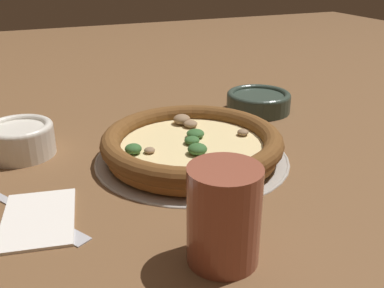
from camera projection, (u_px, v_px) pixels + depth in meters
The scene contains 8 objects.
ground_plane at pixel (192, 159), 0.75m from camera, with size 3.00×3.00×0.00m, color brown.
pizza_tray at pixel (192, 157), 0.75m from camera, with size 0.32×0.32×0.01m.
pizza at pixel (192, 144), 0.74m from camera, with size 0.30×0.30×0.04m.
bowl_near at pixel (258, 101), 0.96m from camera, with size 0.14×0.14×0.04m.
bowl_far at pixel (20, 138), 0.75m from camera, with size 0.11×0.11×0.06m.
drinking_cup at pixel (224, 215), 0.48m from camera, with size 0.08×0.08×0.11m.
napkin at pixel (38, 217), 0.58m from camera, with size 0.15×0.11×0.01m.
fork at pixel (41, 219), 0.58m from camera, with size 0.18×0.11×0.00m.
Camera 1 is at (0.62, -0.26, 0.32)m, focal length 42.00 mm.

